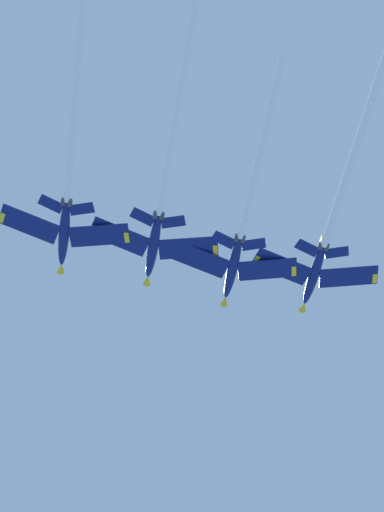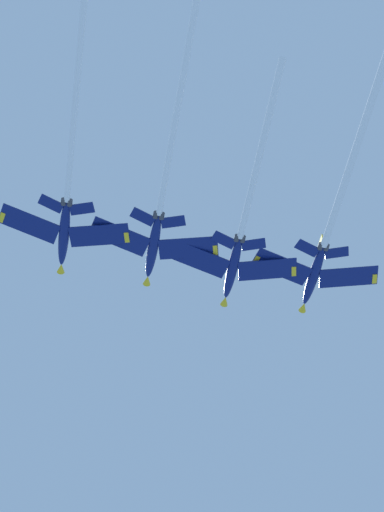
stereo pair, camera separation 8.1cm
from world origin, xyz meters
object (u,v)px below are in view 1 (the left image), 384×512
(jet_centre, at_px, (242,228))
(jet_inner_left, at_px, (161,199))
(jet_far_left, at_px, (68,191))
(jet_inner_right, at_px, (334,215))

(jet_centre, bearing_deg, jet_inner_left, 143.63)
(jet_far_left, height_order, jet_inner_left, jet_inner_left)
(jet_far_left, relative_size, jet_inner_left, 0.97)
(jet_inner_left, distance_m, jet_inner_right, 25.30)
(jet_inner_left, distance_m, jet_centre, 12.78)
(jet_inner_left, relative_size, jet_centre, 1.11)
(jet_far_left, relative_size, jet_centre, 1.08)
(jet_far_left, bearing_deg, jet_inner_left, -52.59)
(jet_far_left, relative_size, jet_inner_right, 0.91)
(jet_inner_right, bearing_deg, jet_far_left, 127.44)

